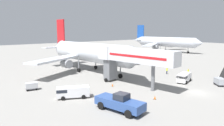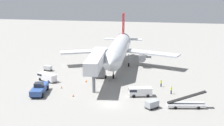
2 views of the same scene
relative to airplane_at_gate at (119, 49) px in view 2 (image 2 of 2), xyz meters
The scene contains 14 objects.
ground_plane 30.09m from the airplane_at_gate, 82.77° to the right, with size 300.00×300.00×0.00m, color gray.
airplane_at_gate is the anchor object (origin of this frame).
jet_bridge 18.03m from the airplane_at_gate, 96.33° to the right, with size 5.06×17.91×7.74m.
pushback_tug 29.66m from the airplane_at_gate, 115.79° to the right, with size 3.74×7.63×2.61m.
belt_loader_truck 33.94m from the airplane_at_gate, 57.31° to the right, with size 7.48×3.14×3.38m.
service_van_far_left 23.23m from the airplane_at_gate, 131.12° to the right, with size 5.57×4.09×1.90m.
service_van_near_left 25.56m from the airplane_at_gate, 69.75° to the right, with size 5.13×3.01×1.92m.
baggage_cart_mid_left 32.44m from the airplane_at_gate, 68.54° to the right, with size 2.74×2.80×1.54m.
baggage_cart_rear_left 20.74m from the airplane_at_gate, 156.08° to the right, with size 2.33×1.67×1.44m.
ground_crew_worker_foreground 21.32m from the airplane_at_gate, 51.68° to the right, with size 0.36×0.36×1.77m.
ground_crew_worker_midground 26.27m from the airplane_at_gate, 53.80° to the right, with size 0.47×0.47×1.79m.
safety_cone_alpha 27.54m from the airplane_at_gate, 100.78° to the right, with size 0.37×0.37×0.57m.
safety_cone_bravo 24.34m from the airplane_at_gate, 113.27° to the right, with size 0.37×0.37×0.57m.
safety_cone_charlie 17.67m from the airplane_at_gate, 107.85° to the right, with size 0.38×0.38×0.58m.
Camera 2 is at (11.10, -55.17, 22.40)m, focal length 48.60 mm.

